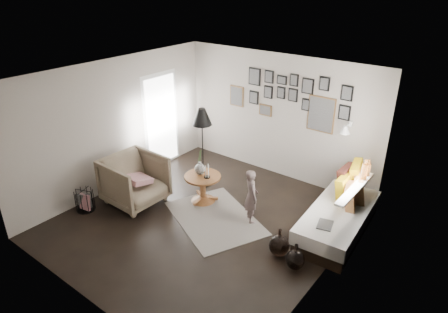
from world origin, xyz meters
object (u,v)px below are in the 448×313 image
Objects in this scene: daybed at (341,215)px; demijohn_small at (295,259)px; child at (251,196)px; pedestal_table at (203,189)px; magazine_basket at (85,200)px; armchair at (135,180)px; vase at (200,167)px; floor_lamp at (202,120)px; demijohn_large at (279,245)px.

daybed is 4.88× the size of demijohn_small.
demijohn_small is 1.43m from child.
pedestal_table is at bearing -168.47° from daybed.
child is at bearing 31.07° from magazine_basket.
armchair is 2.25m from child.
daybed is 1.54m from child.
vase is 1.20m from child.
child reaches higher than magazine_basket.
demijohn_large is at bearing -22.86° from floor_lamp.
vase reaches higher than pedestal_table.
daybed is at bearing 3.90° from floor_lamp.
magazine_basket is at bearing -166.30° from demijohn_small.
demijohn_large is (-0.48, -1.21, -0.13)m from daybed.
vase is 2.22m from magazine_basket.
magazine_basket is 3.98m from demijohn_small.
demijohn_large reaches higher than demijohn_small.
floor_lamp is at bearing 157.14° from demijohn_large.
pedestal_table is at bearing 164.77° from demijohn_small.
pedestal_table is 0.45m from vase.
armchair reaches higher than magazine_basket.
floor_lamp is at bearing -22.64° from armchair.
pedestal_table is 1.30m from armchair.
daybed is (2.47, 0.69, 0.06)m from pedestal_table.
daybed is 3.10m from floor_lamp.
demijohn_large is at bearing -115.77° from daybed.
pedestal_table is at bearing -14.04° from vase.
vase is at bearing 165.46° from demijohn_large.
demijohn_small is (-0.13, -1.33, -0.15)m from daybed.
pedestal_table is 2.20m from magazine_basket.
floor_lamp is 3.99× the size of magazine_basket.
pedestal_table is 0.68× the size of armchair.
demijohn_small is (2.75, -1.13, -1.27)m from floor_lamp.
child is (1.18, -0.01, -0.20)m from vase.
vase is 0.50× the size of child.
magazine_basket is at bearing -134.09° from pedestal_table.
magazine_basket is 3.68m from demijohn_large.
vase reaches higher than child.
magazine_basket is at bearing 146.31° from armchair.
armchair is at bearing -113.91° from floor_lamp.
armchair is 3.35m from demijohn_small.
demijohn_large is (3.52, 1.06, -0.02)m from magazine_basket.
pedestal_table is 0.42× the size of floor_lamp.
pedestal_table is 2.57m from daybed.
armchair is at bearing -174.38° from demijohn_large.
vase reaches higher than daybed.
magazine_basket is 0.42× the size of child.
magazine_basket is (-4.00, -2.27, -0.11)m from daybed.
demijohn_small is at bearing -18.92° from demijohn_large.
floor_lamp is 3.24m from demijohn_small.
child reaches higher than demijohn_small.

